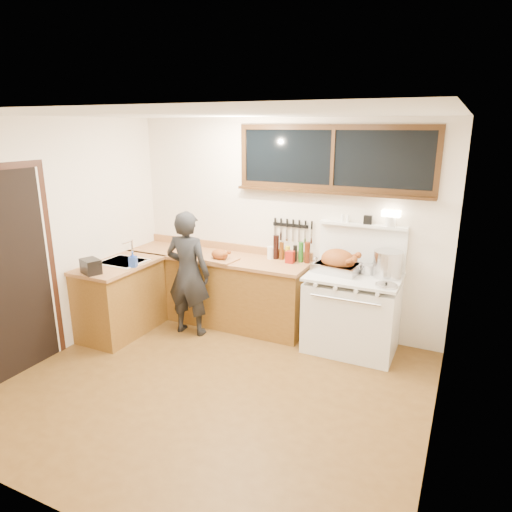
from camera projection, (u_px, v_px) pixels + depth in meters
The scene contains 20 objects.
ground_plane at pixel (215, 389), 4.52m from camera, with size 4.00×3.50×0.02m, color brown.
room_shell at pixel (210, 225), 4.07m from camera, with size 4.10×3.60×2.65m.
counter_back at pixel (217, 288), 5.99m from camera, with size 2.44×0.64×1.00m.
counter_left at pixel (121, 298), 5.64m from camera, with size 0.64×1.09×0.90m.
sink_unit at pixel (124, 266), 5.59m from camera, with size 0.50×0.45×0.37m.
vintage_stove at pixel (352, 311), 5.20m from camera, with size 1.02×0.74×1.61m.
back_window at pixel (332, 166), 5.19m from camera, with size 2.32×0.13×0.77m.
left_doorway at pixel (12, 273), 4.57m from camera, with size 0.02×1.04×2.17m.
knife_strip at pixel (292, 226), 5.61m from camera, with size 0.52×0.03×0.28m.
man at pixel (188, 274), 5.54m from camera, with size 0.59×0.42×1.55m.
soap_bottle at pixel (133, 259), 5.35m from camera, with size 0.11×0.11×0.19m.
toaster at pixel (91, 266), 5.12m from camera, with size 0.28×0.24×0.16m.
cutting_board at pixel (220, 256), 5.63m from camera, with size 0.44×0.35×0.14m.
roast_turkey at pixel (338, 263), 5.17m from camera, with size 0.56×0.44×0.27m.
stockpot at pixel (388, 264), 4.99m from camera, with size 0.42×0.42×0.29m.
saucepan at pixel (368, 269), 5.10m from camera, with size 0.20×0.28×0.11m.
pot_lid at pixel (386, 285), 4.73m from camera, with size 0.28×0.28×0.04m.
coffee_tin at pixel (290, 257), 5.51m from camera, with size 0.10×0.08×0.15m.
pitcher at pixel (270, 253), 5.69m from camera, with size 0.08×0.08×0.15m.
bottle_cluster at pixel (291, 251), 5.59m from camera, with size 0.48×0.07×0.30m.
Camera 1 is at (2.08, -3.42, 2.51)m, focal length 32.00 mm.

